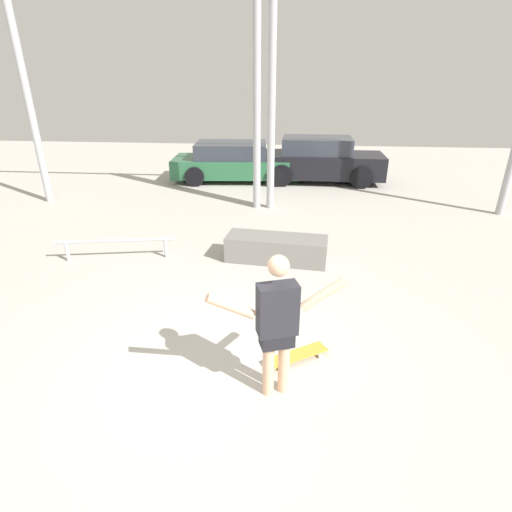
# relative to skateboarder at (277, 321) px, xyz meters

# --- Properties ---
(ground_plane) EXTENTS (36.00, 36.00, 0.00)m
(ground_plane) POSITION_rel_skateboarder_xyz_m (-0.70, 0.34, -0.94)
(ground_plane) COLOR #B2ADA3
(skateboarder) EXTENTS (1.43, 0.58, 1.70)m
(skateboarder) POSITION_rel_skateboarder_xyz_m (0.00, 0.00, 0.00)
(skateboarder) COLOR #DBAD89
(skateboarder) RESTS_ON ground_plane
(skateboard) EXTENTS (0.82, 0.63, 0.08)m
(skateboard) POSITION_rel_skateboarder_xyz_m (0.24, 0.59, -0.88)
(skateboard) COLOR gold
(skateboard) RESTS_ON ground_plane
(grind_box) EXTENTS (1.99, 0.85, 0.49)m
(grind_box) POSITION_rel_skateboarder_xyz_m (-0.17, 3.58, -0.69)
(grind_box) COLOR slate
(grind_box) RESTS_ON ground_plane
(grind_rail) EXTENTS (2.26, 0.50, 0.42)m
(grind_rail) POSITION_rel_skateboarder_xyz_m (-3.28, 3.34, -0.61)
(grind_rail) COLOR #B7BABF
(grind_rail) RESTS_ON ground_plane
(canopy_support_left) EXTENTS (6.60, 0.20, 6.01)m
(canopy_support_left) POSITION_rel_skateboarder_xyz_m (-3.72, 7.06, 2.81)
(canopy_support_left) COLOR #A5A8AD
(canopy_support_left) RESTS_ON ground_plane
(canopy_support_right) EXTENTS (6.60, 0.20, 6.01)m
(canopy_support_right) POSITION_rel_skateboarder_xyz_m (2.31, 7.06, 2.81)
(canopy_support_right) COLOR #A5A8AD
(canopy_support_right) RESTS_ON ground_plane
(parked_car_green) EXTENTS (4.41, 2.26, 1.27)m
(parked_car_green) POSITION_rel_skateboarder_xyz_m (-1.94, 10.18, -0.32)
(parked_car_green) COLOR #28603D
(parked_car_green) RESTS_ON ground_plane
(parked_car_black) EXTENTS (4.15, 1.93, 1.47)m
(parked_car_black) POSITION_rel_skateboarder_xyz_m (0.95, 10.26, -0.23)
(parked_car_black) COLOR black
(parked_car_black) RESTS_ON ground_plane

